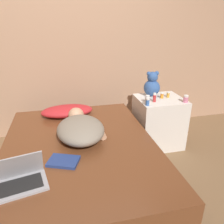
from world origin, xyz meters
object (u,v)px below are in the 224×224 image
(bottle_white, at_px, (147,99))
(bottle_blue, at_px, (148,102))
(bottle_pink, at_px, (186,99))
(bottle_amber, at_px, (168,95))
(laptop, at_px, (20,178))
(book, at_px, (64,161))
(bottle_red, at_px, (155,98))
(person_lying, at_px, (80,128))
(teddy_bear, at_px, (152,85))
(pillow, at_px, (67,111))
(bottle_orange, at_px, (162,95))

(bottle_white, xyz_separation_m, bottle_blue, (-0.03, -0.07, -0.00))
(bottle_pink, relative_size, bottle_white, 0.94)
(bottle_amber, height_order, bottle_blue, bottle_blue)
(laptop, height_order, book, laptop)
(bottle_red, bearing_deg, bottle_pink, -16.30)
(person_lying, bearing_deg, bottle_pink, 7.87)
(bottle_amber, relative_size, bottle_red, 0.67)
(teddy_bear, bearing_deg, laptop, -141.79)
(pillow, relative_size, bottle_orange, 8.13)
(bottle_orange, bearing_deg, bottle_red, -145.38)
(book, bearing_deg, pillow, 85.41)
(bottle_blue, relative_size, book, 0.30)
(bottle_pink, distance_m, book, 1.53)
(pillow, height_order, bottle_pink, bottle_pink)
(pillow, relative_size, bottle_blue, 7.18)
(teddy_bear, distance_m, bottle_white, 0.29)
(bottle_blue, bearing_deg, book, -146.88)
(pillow, distance_m, teddy_bear, 1.07)
(person_lying, relative_size, book, 2.64)
(pillow, relative_size, bottle_amber, 8.36)
(person_lying, distance_m, bottle_pink, 1.25)
(bottle_pink, relative_size, book, 0.30)
(bottle_amber, xyz_separation_m, book, (-1.28, -0.81, -0.19))
(bottle_pink, relative_size, bottle_orange, 1.16)
(bottle_red, relative_size, bottle_white, 1.17)
(laptop, height_order, bottle_white, bottle_white)
(bottle_white, bearing_deg, bottle_red, 10.48)
(pillow, bearing_deg, bottle_blue, -19.53)
(pillow, xyz_separation_m, person_lying, (0.10, -0.53, 0.03))
(bottle_amber, xyz_separation_m, bottle_blue, (-0.35, -0.20, 0.01))
(teddy_bear, xyz_separation_m, bottle_orange, (0.08, -0.12, -0.10))
(bottle_amber, distance_m, book, 1.53)
(bottle_red, bearing_deg, bottle_blue, -143.34)
(person_lying, xyz_separation_m, bottle_red, (0.88, 0.31, 0.13))
(bottle_pink, distance_m, bottle_blue, 0.46)
(laptop, bearing_deg, teddy_bear, 26.35)
(bottle_blue, distance_m, book, 1.14)
(laptop, bearing_deg, bottle_amber, 20.45)
(bottle_orange, bearing_deg, bottle_pink, -43.88)
(bottle_blue, bearing_deg, bottle_amber, 29.73)
(laptop, xyz_separation_m, bottle_blue, (1.23, 0.80, 0.16))
(laptop, relative_size, bottle_pink, 4.44)
(person_lying, relative_size, teddy_bear, 2.41)
(bottle_pink, bearing_deg, person_lying, -170.07)
(bottle_blue, relative_size, bottle_orange, 1.13)
(laptop, height_order, bottle_amber, bottle_amber)
(bottle_red, height_order, bottle_pink, bottle_red)
(laptop, relative_size, bottle_red, 3.57)
(pillow, xyz_separation_m, laptop, (-0.36, -1.10, -0.01))
(pillow, distance_m, laptop, 1.16)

